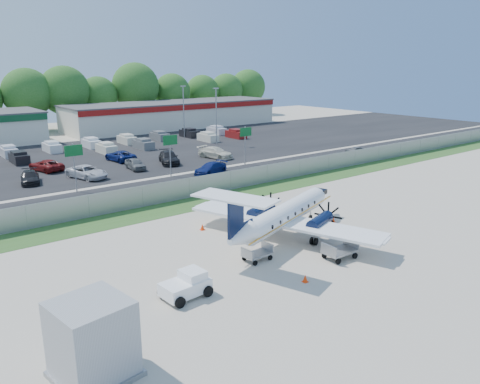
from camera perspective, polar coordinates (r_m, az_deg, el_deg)
ground at (r=35.47m, az=5.98°, el=-5.61°), size 170.00×170.00×0.00m
grass_verge at (r=44.42m, az=-4.75°, el=-1.24°), size 170.00×4.00×0.02m
access_road at (r=50.23m, az=-9.12°, el=0.56°), size 170.00×8.00×0.02m
parking_lot at (r=69.01m, az=-17.62°, el=4.04°), size 170.00×32.00×0.02m
perimeter_fence at (r=45.79m, az=-6.15°, el=0.51°), size 120.00×0.06×1.99m
building_east at (r=99.34m, az=-8.07°, el=9.35°), size 44.40×12.40×5.24m
sign_left at (r=49.90m, az=-19.58°, el=4.01°), size 1.80×0.26×5.00m
sign_mid at (r=54.25m, az=-8.51°, el=5.57°), size 1.80×0.26×5.00m
sign_right at (r=60.32m, az=0.67°, el=6.70°), size 1.80×0.26×5.00m
light_pole_ne at (r=75.70m, az=-2.92°, el=9.66°), size 0.90×0.35×9.09m
light_pole_se at (r=84.07m, az=-6.89°, el=10.13°), size 0.90×0.35×9.09m
tree_line at (r=101.28m, az=-24.47°, el=6.75°), size 112.00×6.00×14.00m
aircraft at (r=34.89m, az=5.41°, el=-2.74°), size 15.58×15.17×4.79m
pushback_tug at (r=26.83m, az=-6.48°, el=-11.17°), size 2.77×2.07×1.43m
baggage_cart_near at (r=31.29m, az=2.13°, el=-7.52°), size 1.99×1.26×1.02m
baggage_cart_far at (r=32.25m, az=12.09°, el=-6.99°), size 2.35×1.48×1.20m
service_container at (r=21.01m, az=-17.54°, el=-17.08°), size 3.48×3.48×3.40m
cone_nose at (r=39.42m, az=11.30°, el=-3.32°), size 0.34×0.34×0.48m
cone_port_wing at (r=28.71m, az=7.95°, el=-10.40°), size 0.33×0.33×0.47m
cone_starboard_wing at (r=37.02m, az=-4.61°, el=-4.28°), size 0.35×0.35×0.50m
road_car_mid at (r=55.99m, az=-3.61°, el=2.23°), size 4.96×3.02×1.34m
road_car_east at (r=69.39m, az=14.13°, el=4.34°), size 4.08×1.98×1.34m
parked_car_a at (r=56.35m, az=-24.16°, el=0.99°), size 2.90×4.92×1.34m
parked_car_b at (r=56.44m, az=-18.09°, el=1.60°), size 3.95×5.79×1.47m
parked_car_c at (r=59.66m, az=-12.61°, el=2.70°), size 2.05×4.24×1.40m
parked_car_d at (r=62.47m, az=-8.64°, el=3.46°), size 4.06×5.93×1.59m
parked_car_e at (r=65.48m, az=-2.99°, el=4.15°), size 3.51×5.69×1.54m
parked_car_f at (r=62.16m, az=-22.52°, el=2.40°), size 3.61×5.46×1.39m
parked_car_g at (r=65.39m, az=-14.37°, el=3.68°), size 2.96×5.39×1.43m
far_parking_rows at (r=73.66m, az=-18.99°, el=4.58°), size 56.00×10.00×1.60m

